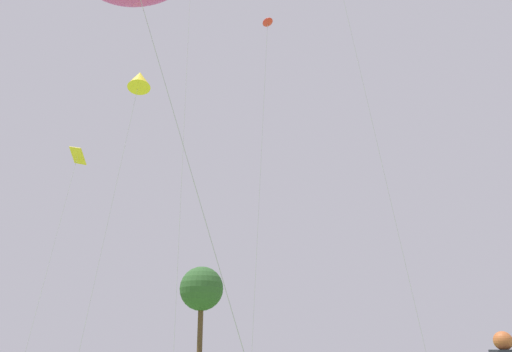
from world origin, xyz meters
TOP-DOWN VIEW (x-y plane):
  - small_kite_diamond_red at (2.01, 24.74)m, footprint 2.88×1.86m
  - small_kite_bird_shape at (8.10, 20.99)m, footprint 0.89×2.92m
  - small_kite_stunt_black at (0.47, 29.87)m, footprint 2.63×2.82m
  - tree_oak_left at (18.72, 46.79)m, footprint 4.40×4.40m

SIDE VIEW (x-z plane):
  - tree_oak_left at x=18.72m, z-range 2.41..11.80m
  - small_kite_stunt_black at x=0.47m, z-range 5.51..18.43m
  - small_kite_diamond_red at x=2.01m, z-range 7.42..23.70m
  - small_kite_bird_shape at x=8.10m, z-range 9.21..28.97m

